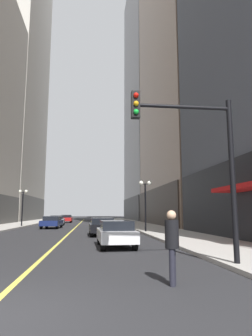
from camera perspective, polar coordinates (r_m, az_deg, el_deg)
ground_plane at (r=40.30m, az=-9.46°, el=-11.04°), size 200.00×200.00×0.00m
sidewalk_left at (r=41.50m, az=-21.10°, el=-10.41°), size 4.50×78.00×0.15m
sidewalk_right at (r=40.77m, az=2.42°, el=-11.01°), size 4.50×78.00×0.15m
lane_centre_stripe at (r=40.30m, az=-9.46°, el=-11.03°), size 0.16×70.00×0.01m
building_left_far at (r=81.17m, az=-20.66°, el=25.29°), size 12.37×26.00×92.95m
building_right_mid at (r=50.07m, az=11.79°, el=24.20°), size 10.96×24.00×57.75m
building_right_far at (r=72.50m, az=4.90°, el=14.53°), size 10.20×26.00×60.79m
storefront_awning_right at (r=16.27m, az=22.27°, el=-3.61°), size 1.60×4.87×3.12m
car_white at (r=15.05m, az=-2.02°, el=-12.53°), size 1.83×4.14×1.32m
car_black at (r=22.51m, az=-4.80°, el=-11.23°), size 1.93×4.18×1.32m
car_navy at (r=33.63m, az=-14.28°, el=-10.15°), size 2.08×4.37×1.32m
car_grey at (r=42.00m, az=-13.30°, el=-9.84°), size 2.17×4.85×1.32m
car_red at (r=51.93m, az=-11.55°, el=-9.64°), size 1.83×4.10×1.32m
pedestrian_in_black_coat at (r=7.38m, az=8.99°, el=-13.90°), size 0.45×0.45×1.78m
traffic_light_near_right at (r=9.86m, az=14.40°, el=3.40°), size 3.43×0.35×5.65m
street_lamp_left_far at (r=37.28m, az=-19.54°, el=-5.85°), size 1.06×0.36×4.43m
street_lamp_right_mid at (r=25.18m, az=3.79°, el=-5.19°), size 1.06×0.36×4.43m
fire_hydrant_right at (r=18.15m, az=9.79°, el=-12.76°), size 0.28×0.28×0.80m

